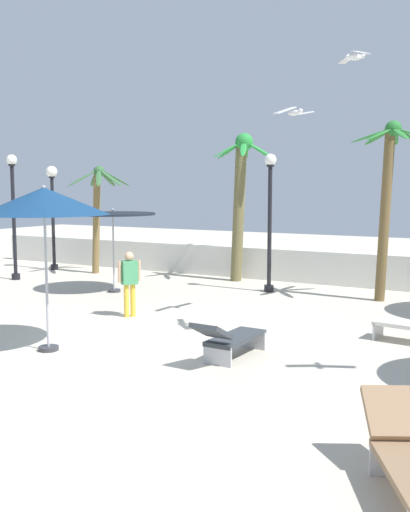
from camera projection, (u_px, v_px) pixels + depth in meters
The scene contains 15 objects.
ground_plane at pixel (131, 339), 12.05m from camera, with size 56.00×56.00×0.00m, color beige.
boundary_wall at pixel (290, 266), 19.45m from camera, with size 25.20×0.30×1.05m, color silver.
patio_umbrella_1 at pixel (44, 202), 10.92m from camera, with size 2.39×2.39×3.10m.
patio_umbrella_4 at pixel (113, 217), 17.29m from camera, with size 2.47×2.47×2.46m.
palm_tree_0 at pixel (388, 188), 15.79m from camera, with size 2.17×2.13×4.81m.
palm_tree_1 at pixel (98, 203), 21.07m from camera, with size 2.36×2.34×3.83m.
palm_tree_2 at pixel (240, 191), 19.26m from camera, with size 2.17×2.08×4.80m.
lamp_post_0 at pixel (13, 206), 19.64m from camera, with size 0.35×0.35×4.14m.
lamp_post_1 at pixel (52, 201), 22.03m from camera, with size 0.42×0.42×3.85m.
lamp_post_3 at pixel (270, 211), 17.30m from camera, with size 0.35×0.35×4.03m.
lounge_chair_0 at pixel (408, 458), 5.89m from camera, with size 1.36×1.92×0.84m.
lounge_chair_2 at pixel (230, 337), 10.59m from camera, with size 0.62×1.87×0.82m.
guest_0 at pixel (129, 278), 14.07m from camera, with size 0.40×0.47×1.56m.
seagull_0 at pixel (355, 56), 10.81m from camera, with size 0.79×0.88×0.17m.
seagull_1 at pixel (295, 112), 13.06m from camera, with size 0.47×1.34×0.22m.
Camera 1 is at (7.10, -9.51, 3.05)m, focal length 41.83 mm.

